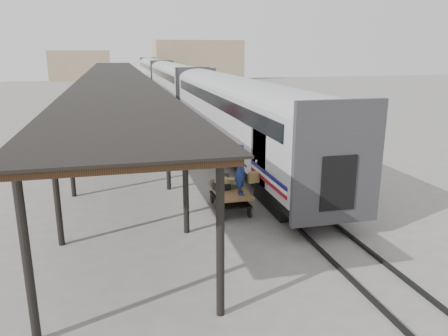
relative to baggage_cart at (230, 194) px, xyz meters
name	(u,v)px	position (x,y,z in m)	size (l,w,h in m)	color
ground	(212,209)	(-0.66, 0.23, -0.65)	(160.00, 160.00, 0.00)	slate
train	(175,81)	(2.54, 34.02, 2.04)	(3.45, 76.01, 4.01)	silver
canopy	(114,75)	(-4.06, 24.23, 3.36)	(4.90, 64.30, 4.15)	#422B19
rails	(175,104)	(2.54, 34.23, -0.59)	(1.54, 150.00, 0.12)	black
building_far	(197,60)	(13.34, 78.23, 3.35)	(18.00, 10.00, 8.00)	tan
building_left	(81,65)	(-10.66, 82.23, 2.35)	(12.00, 8.00, 6.00)	tan
baggage_cart	(230,194)	(0.00, 0.00, 0.00)	(1.27, 2.41, 0.86)	brown
suitcase_stack	(224,182)	(-0.14, 0.33, 0.40)	(1.26, 1.17, 0.57)	#3C3C3F
luggage_tug	(120,118)	(-3.84, 21.57, 0.00)	(1.15, 1.69, 1.40)	maroon
porter	(241,170)	(0.25, -0.65, 1.16)	(0.69, 0.46, 1.90)	navy
pedestrian	(143,123)	(-2.21, 16.76, 0.22)	(1.01, 0.42, 1.73)	black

